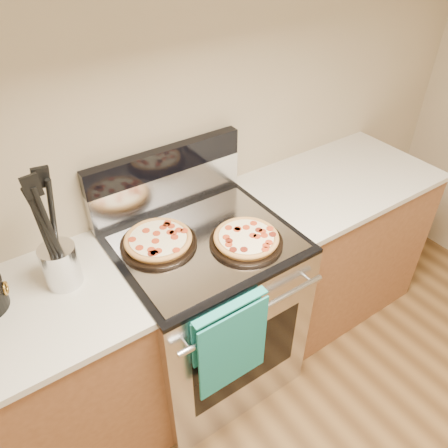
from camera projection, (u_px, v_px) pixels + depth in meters
wall_back at (157, 118)px, 1.85m from camera, size 4.00×0.00×4.00m
range_body at (206, 312)px, 2.17m from camera, size 0.76×0.68×0.90m
oven_window at (247, 359)px, 1.95m from camera, size 0.56×0.01×0.40m
cooktop at (204, 241)px, 1.89m from camera, size 0.76×0.68×0.02m
backsplash_lower at (167, 189)px, 2.03m from camera, size 0.76×0.06×0.18m
backsplash_upper at (165, 161)px, 1.94m from camera, size 0.76×0.06×0.12m
oven_handle at (255, 313)px, 1.71m from camera, size 0.70×0.03×0.03m
dish_towel at (230, 343)px, 1.72m from camera, size 0.32×0.05×0.42m
foil_sheet at (207, 242)px, 1.86m from camera, size 0.70×0.55×0.01m
cabinet_left at (23, 401)px, 1.80m from camera, size 1.00×0.62×0.88m
cabinet_right at (328, 245)px, 2.59m from camera, size 1.00×0.62×0.88m
countertop_right at (341, 180)px, 2.31m from camera, size 1.02×0.64×0.03m
pepperoni_pizza_back at (158, 241)px, 1.83m from camera, size 0.39×0.39×0.04m
pepperoni_pizza_front at (246, 239)px, 1.84m from camera, size 0.33×0.33×0.04m
utensil_crock at (61, 265)px, 1.64m from camera, size 0.15×0.15×0.17m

